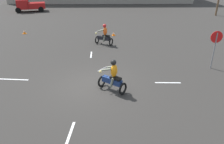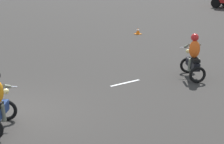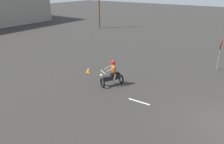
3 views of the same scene
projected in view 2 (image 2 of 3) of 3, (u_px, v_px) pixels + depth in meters
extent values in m
plane|color=#2D2B28|center=(5.00, 115.00, 12.50)|extent=(120.00, 120.00, 0.00)
torus|color=black|center=(7.00, 110.00, 12.03)|extent=(0.45, 0.54, 0.60)
cylinder|color=silver|center=(4.00, 87.00, 11.78)|extent=(0.46, 0.58, 0.04)
sphere|color=#F2E08C|center=(6.00, 91.00, 11.96)|extent=(0.22, 0.22, 0.16)
cylinder|color=slate|center=(7.00, 86.00, 11.33)|extent=(0.49, 0.41, 0.27)
cylinder|color=slate|center=(3.00, 113.00, 11.24)|extent=(0.27, 0.25, 0.51)
torus|color=black|center=(188.00, 65.00, 16.57)|extent=(0.38, 0.57, 0.60)
torus|color=black|center=(198.00, 75.00, 15.33)|extent=(0.38, 0.57, 0.60)
cube|color=black|center=(193.00, 64.00, 15.89)|extent=(1.08, 0.74, 0.28)
cube|color=black|center=(195.00, 60.00, 15.62)|extent=(0.62, 0.50, 0.10)
cylinder|color=silver|center=(189.00, 47.00, 16.33)|extent=(0.37, 0.63, 0.04)
sphere|color=#F2E08C|center=(188.00, 51.00, 16.50)|extent=(0.22, 0.22, 0.16)
ellipsoid|color=#EA5919|center=(194.00, 49.00, 15.61)|extent=(0.44, 0.49, 0.64)
cylinder|color=slate|center=(198.00, 46.00, 15.91)|extent=(0.52, 0.34, 0.27)
cylinder|color=slate|center=(187.00, 46.00, 15.87)|extent=(0.52, 0.34, 0.27)
cylinder|color=slate|center=(197.00, 65.00, 15.81)|extent=(0.27, 0.22, 0.51)
cylinder|color=slate|center=(190.00, 65.00, 15.78)|extent=(0.27, 0.22, 0.51)
sphere|color=red|center=(195.00, 37.00, 15.54)|extent=(0.38, 0.38, 0.28)
cylinder|color=black|center=(216.00, 3.00, 33.90)|extent=(0.80, 0.45, 0.76)
cube|color=orange|center=(138.00, 34.00, 23.92)|extent=(0.32, 0.32, 0.03)
cone|color=orange|center=(138.00, 31.00, 23.87)|extent=(0.24, 0.24, 0.31)
cylinder|color=white|center=(138.00, 30.00, 23.86)|extent=(0.13, 0.13, 0.05)
cube|color=silver|center=(125.00, 83.00, 15.40)|extent=(0.14, 1.27, 0.01)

